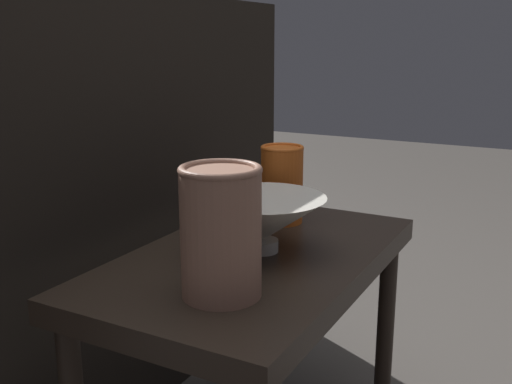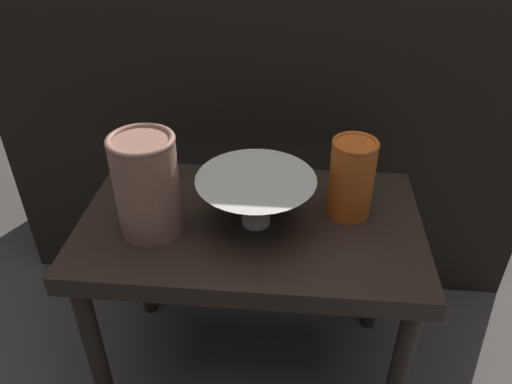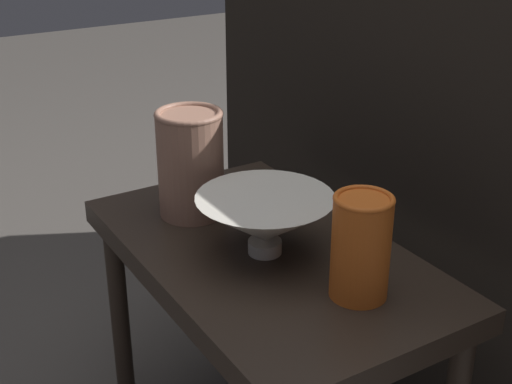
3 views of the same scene
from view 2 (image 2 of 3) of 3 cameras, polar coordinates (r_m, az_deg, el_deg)
ground_plane at (r=1.28m, az=-0.49°, el=-19.16°), size 8.00×8.00×0.00m
table at (r=0.99m, az=-0.59°, el=-5.78°), size 0.65×0.39×0.44m
couch_backdrop at (r=1.43m, az=1.58°, el=10.48°), size 1.33×0.50×0.90m
bowl at (r=0.92m, az=-0.01°, el=-0.54°), size 0.22×0.22×0.10m
vase_textured_left at (r=0.90m, az=-12.39°, el=0.92°), size 0.12×0.12×0.19m
vase_colorful_right at (r=0.95m, az=10.86°, el=1.67°), size 0.09×0.09×0.16m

